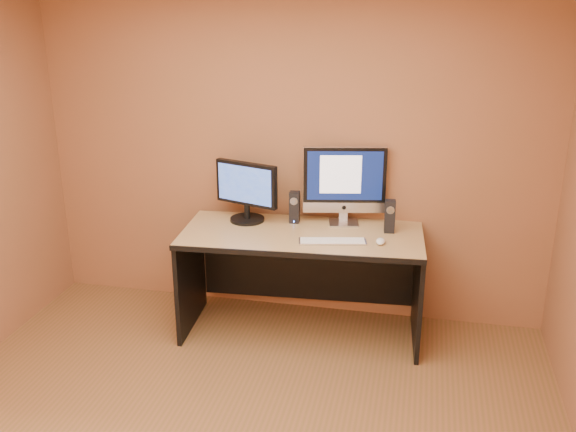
{
  "coord_description": "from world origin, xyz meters",
  "views": [
    {
      "loc": [
        1.0,
        -2.73,
        2.5
      ],
      "look_at": [
        0.09,
        1.47,
        0.98
      ],
      "focal_mm": 40.0,
      "sensor_mm": 36.0,
      "label": 1
    }
  ],
  "objects": [
    {
      "name": "walls",
      "position": [
        0.0,
        0.0,
        1.3
      ],
      "size": [
        4.0,
        4.0,
        2.6
      ],
      "primitive_type": null,
      "color": "brown",
      "rests_on": "ground"
    },
    {
      "name": "speaker_left",
      "position": [
        0.07,
        1.79,
        0.94
      ],
      "size": [
        0.08,
        0.08,
        0.24
      ],
      "primitive_type": null,
      "rotation": [
        0.0,
        0.0,
        0.07
      ],
      "color": "black",
      "rests_on": "desk"
    },
    {
      "name": "second_monitor",
      "position": [
        -0.29,
        1.75,
        1.05
      ],
      "size": [
        0.58,
        0.41,
        0.46
      ],
      "primitive_type": null,
      "rotation": [
        0.0,
        0.0,
        -0.31
      ],
      "color": "black",
      "rests_on": "desk"
    },
    {
      "name": "desk",
      "position": [
        0.17,
        1.57,
        0.41
      ],
      "size": [
        1.81,
        0.89,
        0.82
      ],
      "primitive_type": null,
      "rotation": [
        0.0,
        0.0,
        0.07
      ],
      "color": "#A98654",
      "rests_on": "ground"
    },
    {
      "name": "imac",
      "position": [
        0.45,
        1.85,
        1.12
      ],
      "size": [
        0.66,
        0.35,
        0.61
      ],
      "primitive_type": null,
      "rotation": [
        0.0,
        0.0,
        0.19
      ],
      "color": "#BBBBC0",
      "rests_on": "desk"
    },
    {
      "name": "mouse",
      "position": [
        0.75,
        1.49,
        0.84
      ],
      "size": [
        0.07,
        0.11,
        0.04
      ],
      "primitive_type": "ellipsoid",
      "rotation": [
        0.0,
        0.0,
        -0.02
      ],
      "color": "silver",
      "rests_on": "desk"
    },
    {
      "name": "cable_b",
      "position": [
        0.43,
        1.9,
        0.82
      ],
      "size": [
        0.06,
        0.19,
        0.01
      ],
      "primitive_type": "cylinder",
      "rotation": [
        1.57,
        0.0,
        -0.26
      ],
      "color": "black",
      "rests_on": "desk"
    },
    {
      "name": "cable_a",
      "position": [
        0.49,
        1.91,
        0.82
      ],
      "size": [
        0.11,
        0.22,
        0.01
      ],
      "primitive_type": "cylinder",
      "rotation": [
        1.57,
        0.0,
        0.46
      ],
      "color": "black",
      "rests_on": "desk"
    },
    {
      "name": "keyboard",
      "position": [
        0.42,
        1.44,
        0.83
      ],
      "size": [
        0.49,
        0.22,
        0.02
      ],
      "primitive_type": "cube",
      "rotation": [
        0.0,
        0.0,
        0.2
      ],
      "color": "silver",
      "rests_on": "desk"
    },
    {
      "name": "speaker_right",
      "position": [
        0.8,
        1.74,
        0.94
      ],
      "size": [
        0.08,
        0.09,
        0.24
      ],
      "primitive_type": null,
      "rotation": [
        0.0,
        0.0,
        0.1
      ],
      "color": "black",
      "rests_on": "desk"
    }
  ]
}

